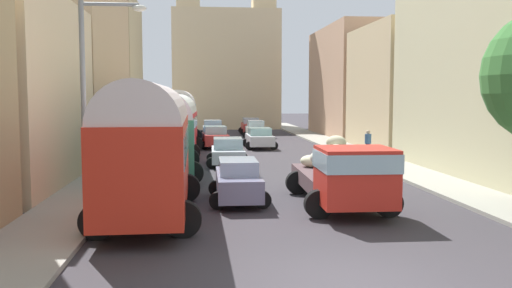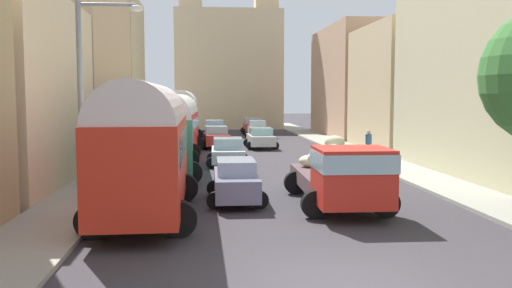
% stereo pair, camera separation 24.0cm
% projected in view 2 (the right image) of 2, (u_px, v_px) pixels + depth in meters
% --- Properties ---
extents(ground_plane, '(154.00, 154.00, 0.00)m').
position_uv_depth(ground_plane, '(245.00, 151.00, 37.95)').
color(ground_plane, '#373339').
extents(sidewalk_left, '(2.50, 70.00, 0.14)m').
position_uv_depth(sidewalk_left, '(139.00, 151.00, 37.28)').
color(sidewalk_left, gray).
rests_on(sidewalk_left, ground).
extents(sidewalk_right, '(2.50, 70.00, 0.14)m').
position_uv_depth(sidewalk_right, '(347.00, 149.00, 38.61)').
color(sidewalk_right, '#99968A').
rests_on(sidewalk_right, ground).
extents(building_left_1, '(4.11, 10.75, 7.94)m').
position_uv_depth(building_left_1, '(17.00, 92.00, 22.76)').
color(building_left_1, beige).
rests_on(building_left_1, ground).
extents(building_left_2, '(5.53, 14.59, 13.16)m').
position_uv_depth(building_left_2, '(73.00, 53.00, 35.35)').
color(building_left_2, tan).
rests_on(building_left_2, ground).
extents(building_left_3, '(4.12, 9.70, 12.23)m').
position_uv_depth(building_left_3, '(115.00, 69.00, 47.76)').
color(building_left_3, '#C7B383').
rests_on(building_left_3, ground).
extents(building_right_1, '(5.71, 13.34, 13.58)m').
position_uv_depth(building_right_1, '(502.00, 33.00, 25.90)').
color(building_right_1, beige).
rests_on(building_right_1, ground).
extents(building_right_2, '(5.64, 10.05, 8.70)m').
position_uv_depth(building_right_2, '(405.00, 88.00, 38.36)').
color(building_right_2, tan).
rests_on(building_right_2, ground).
extents(building_right_3, '(5.00, 14.23, 10.14)m').
position_uv_depth(building_right_3, '(352.00, 82.00, 51.19)').
color(building_right_3, tan).
rests_on(building_right_3, ground).
extents(distant_church, '(12.20, 7.36, 20.65)m').
position_uv_depth(distant_church, '(228.00, 64.00, 63.84)').
color(distant_church, beige).
rests_on(distant_church, ground).
extents(parked_bus_0, '(3.30, 8.11, 4.25)m').
position_uv_depth(parked_bus_0, '(145.00, 143.00, 16.99)').
color(parked_bus_0, red).
rests_on(parked_bus_0, ground).
extents(parked_bus_1, '(3.50, 8.62, 4.03)m').
position_uv_depth(parked_bus_1, '(166.00, 130.00, 25.93)').
color(parked_bus_1, '#3A956F').
rests_on(parked_bus_1, ground).
extents(parked_bus_2, '(3.52, 9.13, 3.92)m').
position_uv_depth(parked_bus_2, '(176.00, 122.00, 34.86)').
color(parked_bus_2, red).
rests_on(parked_bus_2, ground).
extents(parked_bus_3, '(3.29, 8.74, 4.25)m').
position_uv_depth(parked_bus_3, '(182.00, 114.00, 43.77)').
color(parked_bus_3, '#3D83BC').
rests_on(parked_bus_3, ground).
extents(cargo_truck_0, '(3.21, 7.18, 2.28)m').
position_uv_depth(cargo_truck_0, '(341.00, 174.00, 18.37)').
color(cargo_truck_0, red).
rests_on(cargo_truck_0, ground).
extents(car_0, '(2.37, 4.04, 1.50)m').
position_uv_depth(car_0, '(261.00, 138.00, 39.65)').
color(car_0, silver).
rests_on(car_0, ground).
extents(car_1, '(2.14, 3.98, 1.66)m').
position_uv_depth(car_1, '(257.00, 130.00, 47.66)').
color(car_1, silver).
rests_on(car_1, ground).
extents(car_2, '(2.34, 4.28, 1.61)m').
position_uv_depth(car_2, '(253.00, 126.00, 54.31)').
color(car_2, '#B7312F').
rests_on(car_2, ground).
extents(car_3, '(2.13, 4.05, 1.55)m').
position_uv_depth(car_3, '(236.00, 181.00, 19.64)').
color(car_3, slate).
rests_on(car_3, ground).
extents(car_4, '(2.39, 3.82, 1.53)m').
position_uv_depth(car_4, '(228.00, 152.00, 29.81)').
color(car_4, silver).
rests_on(car_4, ground).
extents(car_5, '(2.45, 3.82, 1.61)m').
position_uv_depth(car_5, '(216.00, 137.00, 39.81)').
color(car_5, '#B7322D').
rests_on(car_5, ground).
extents(car_6, '(2.38, 4.02, 1.60)m').
position_uv_depth(car_6, '(215.00, 129.00, 49.59)').
color(car_6, gray).
rests_on(car_6, ground).
extents(pedestrian_0, '(0.53, 0.53, 1.82)m').
position_uv_depth(pedestrian_0, '(368.00, 143.00, 31.93)').
color(pedestrian_0, '#241F3D').
rests_on(pedestrian_0, ground).
extents(streetlamp_near, '(2.02, 0.28, 6.67)m').
position_uv_depth(streetlamp_near, '(90.00, 90.00, 16.63)').
color(streetlamp_near, gray).
rests_on(streetlamp_near, ground).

